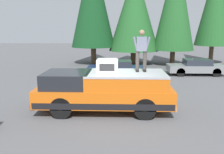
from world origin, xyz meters
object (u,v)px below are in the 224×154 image
object	(u,v)px
compressor_unit	(107,66)
pickup_truck	(104,91)
parked_car_navy	(117,69)
person_on_truck_bed	(141,50)
parked_car_grey	(196,67)

from	to	relation	value
compressor_unit	pickup_truck	bearing A→B (deg)	61.05
compressor_unit	parked_car_navy	distance (m)	7.33
person_on_truck_bed	parked_car_grey	xyz separation A→B (m)	(7.84, -4.78, -1.97)
parked_car_grey	parked_car_navy	bearing A→B (deg)	99.28
parked_car_grey	parked_car_navy	distance (m)	5.95
person_on_truck_bed	parked_car_navy	world-z (taller)	person_on_truck_bed
pickup_truck	compressor_unit	xyz separation A→B (m)	(-0.07, -0.13, 1.05)
pickup_truck	compressor_unit	bearing A→B (deg)	-118.95
compressor_unit	parked_car_grey	size ratio (longest dim) A/B	0.20
person_on_truck_bed	parked_car_grey	size ratio (longest dim) A/B	0.41
pickup_truck	parked_car_grey	size ratio (longest dim) A/B	1.35
pickup_truck	compressor_unit	distance (m)	1.06
pickup_truck	parked_car_navy	bearing A→B (deg)	-3.28
compressor_unit	parked_car_grey	world-z (taller)	compressor_unit
compressor_unit	person_on_truck_bed	size ratio (longest dim) A/B	0.50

